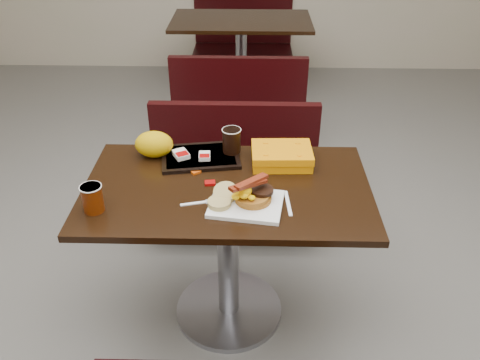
{
  "coord_description": "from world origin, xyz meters",
  "views": [
    {
      "loc": [
        0.1,
        -1.75,
        1.9
      ],
      "look_at": [
        0.06,
        -0.06,
        0.82
      ],
      "focal_mm": 37.42,
      "sensor_mm": 36.0,
      "label": 1
    }
  ],
  "objects_px": {
    "knife": "(288,203)",
    "coffee_cup_far": "(232,141)",
    "bench_far_s": "(239,94)",
    "hashbrown_sleeve_left": "(181,154)",
    "table_near": "(228,254)",
    "bench_far_n": "(243,40)",
    "platter": "(246,204)",
    "clamshell": "(282,156)",
    "table_far": "(241,62)",
    "pancake_stack": "(253,197)",
    "paper_bag": "(154,144)",
    "tray": "(200,157)",
    "bench_near_n": "(234,176)",
    "hashbrown_sleeve_right": "(205,156)",
    "fork": "(193,204)",
    "coffee_cup_near": "(93,199)"
  },
  "relations": [
    {
      "from": "tray",
      "to": "bench_far_n",
      "type": "bearing_deg",
      "value": 78.35
    },
    {
      "from": "fork",
      "to": "knife",
      "type": "distance_m",
      "value": 0.38
    },
    {
      "from": "bench_far_n",
      "to": "coffee_cup_near",
      "type": "distance_m",
      "value": 3.55
    },
    {
      "from": "fork",
      "to": "tray",
      "type": "relative_size",
      "value": 0.41
    },
    {
      "from": "bench_far_n",
      "to": "platter",
      "type": "distance_m",
      "value": 3.47
    },
    {
      "from": "bench_far_s",
      "to": "pancake_stack",
      "type": "relative_size",
      "value": 6.84
    },
    {
      "from": "platter",
      "to": "clamshell",
      "type": "xyz_separation_m",
      "value": [
        0.15,
        0.34,
        0.03
      ]
    },
    {
      "from": "platter",
      "to": "coffee_cup_far",
      "type": "relative_size",
      "value": 2.49
    },
    {
      "from": "bench_near_n",
      "to": "fork",
      "type": "xyz_separation_m",
      "value": [
        -0.13,
        -0.83,
        0.39
      ]
    },
    {
      "from": "bench_far_s",
      "to": "clamshell",
      "type": "distance_m",
      "value": 1.77
    },
    {
      "from": "clamshell",
      "to": "paper_bag",
      "type": "height_order",
      "value": "paper_bag"
    },
    {
      "from": "platter",
      "to": "pancake_stack",
      "type": "xyz_separation_m",
      "value": [
        0.03,
        0.02,
        0.02
      ]
    },
    {
      "from": "hashbrown_sleeve_right",
      "to": "clamshell",
      "type": "bearing_deg",
      "value": -5.48
    },
    {
      "from": "bench_near_n",
      "to": "tray",
      "type": "distance_m",
      "value": 0.63
    },
    {
      "from": "bench_near_n",
      "to": "bench_far_s",
      "type": "height_order",
      "value": "same"
    },
    {
      "from": "tray",
      "to": "coffee_cup_far",
      "type": "bearing_deg",
      "value": 5.88
    },
    {
      "from": "table_far",
      "to": "paper_bag",
      "type": "distance_m",
      "value": 2.42
    },
    {
      "from": "table_far",
      "to": "pancake_stack",
      "type": "relative_size",
      "value": 8.21
    },
    {
      "from": "clamshell",
      "to": "paper_bag",
      "type": "xyz_separation_m",
      "value": [
        -0.58,
        0.05,
        0.02
      ]
    },
    {
      "from": "hashbrown_sleeve_left",
      "to": "knife",
      "type": "bearing_deg",
      "value": -63.74
    },
    {
      "from": "platter",
      "to": "coffee_cup_near",
      "type": "bearing_deg",
      "value": -167.44
    },
    {
      "from": "clamshell",
      "to": "table_far",
      "type": "bearing_deg",
      "value": 93.75
    },
    {
      "from": "platter",
      "to": "knife",
      "type": "bearing_deg",
      "value": 14.98
    },
    {
      "from": "fork",
      "to": "clamshell",
      "type": "distance_m",
      "value": 0.49
    },
    {
      "from": "knife",
      "to": "coffee_cup_far",
      "type": "height_order",
      "value": "coffee_cup_far"
    },
    {
      "from": "coffee_cup_far",
      "to": "knife",
      "type": "bearing_deg",
      "value": -58.29
    },
    {
      "from": "tray",
      "to": "paper_bag",
      "type": "relative_size",
      "value": 2.0
    },
    {
      "from": "table_far",
      "to": "paper_bag",
      "type": "relative_size",
      "value": 6.9
    },
    {
      "from": "coffee_cup_near",
      "to": "fork",
      "type": "xyz_separation_m",
      "value": [
        0.38,
        0.05,
        -0.05
      ]
    },
    {
      "from": "hashbrown_sleeve_left",
      "to": "tray",
      "type": "bearing_deg",
      "value": -19.62
    },
    {
      "from": "fork",
      "to": "hashbrown_sleeve_right",
      "type": "relative_size",
      "value": 2.07
    },
    {
      "from": "bench_far_n",
      "to": "knife",
      "type": "xyz_separation_m",
      "value": [
        0.25,
        -3.42,
        0.39
      ]
    },
    {
      "from": "table_near",
      "to": "fork",
      "type": "bearing_deg",
      "value": -133.71
    },
    {
      "from": "tray",
      "to": "hashbrown_sleeve_left",
      "type": "distance_m",
      "value": 0.09
    },
    {
      "from": "bench_far_n",
      "to": "pancake_stack",
      "type": "bearing_deg",
      "value": -88.17
    },
    {
      "from": "table_near",
      "to": "clamshell",
      "type": "height_order",
      "value": "clamshell"
    },
    {
      "from": "table_far",
      "to": "bench_far_s",
      "type": "bearing_deg",
      "value": -90.0
    },
    {
      "from": "knife",
      "to": "coffee_cup_far",
      "type": "xyz_separation_m",
      "value": [
        -0.24,
        0.39,
        0.07
      ]
    },
    {
      "from": "pancake_stack",
      "to": "hashbrown_sleeve_right",
      "type": "distance_m",
      "value": 0.39
    },
    {
      "from": "bench_far_s",
      "to": "tray",
      "type": "distance_m",
      "value": 1.73
    },
    {
      "from": "coffee_cup_near",
      "to": "hashbrown_sleeve_left",
      "type": "bearing_deg",
      "value": 54.18
    },
    {
      "from": "table_far",
      "to": "paper_bag",
      "type": "bearing_deg",
      "value": -98.29
    },
    {
      "from": "bench_far_s",
      "to": "platter",
      "type": "height_order",
      "value": "platter"
    },
    {
      "from": "bench_near_n",
      "to": "knife",
      "type": "xyz_separation_m",
      "value": [
        0.25,
        -0.82,
        0.39
      ]
    },
    {
      "from": "platter",
      "to": "knife",
      "type": "height_order",
      "value": "platter"
    },
    {
      "from": "table_far",
      "to": "knife",
      "type": "relative_size",
      "value": 7.1
    },
    {
      "from": "bench_far_s",
      "to": "bench_far_n",
      "type": "relative_size",
      "value": 1.0
    },
    {
      "from": "table_near",
      "to": "bench_far_n",
      "type": "xyz_separation_m",
      "value": [
        0.0,
        3.3,
        -0.02
      ]
    },
    {
      "from": "bench_far_s",
      "to": "coffee_cup_far",
      "type": "relative_size",
      "value": 8.83
    },
    {
      "from": "bench_near_n",
      "to": "bench_far_n",
      "type": "xyz_separation_m",
      "value": [
        0.0,
        2.6,
        0.0
      ]
    }
  ]
}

